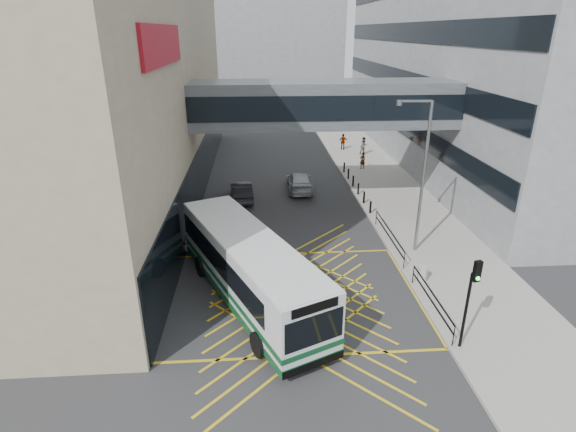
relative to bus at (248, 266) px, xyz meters
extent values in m
plane|color=#333335|center=(2.18, 0.14, -1.78)|extent=(120.00, 120.00, 0.00)
cube|color=tan|center=(-15.82, 16.14, 6.22)|extent=(24.00, 42.00, 16.00)
cube|color=black|center=(-3.78, 16.14, 0.22)|extent=(0.10, 41.50, 4.00)
cube|color=maroon|center=(-3.74, 4.14, 9.72)|extent=(0.18, 9.00, 1.80)
cube|color=gray|center=(26.18, 24.14, 8.22)|extent=(24.00, 44.00, 20.00)
cube|color=black|center=(14.14, 24.14, 2.22)|extent=(0.10, 43.50, 1.60)
cube|color=black|center=(14.14, 24.14, 6.22)|extent=(0.10, 43.50, 1.60)
cube|color=black|center=(14.14, 24.14, 10.22)|extent=(0.10, 43.50, 1.60)
cube|color=gray|center=(0.18, 60.14, 7.22)|extent=(28.00, 16.00, 18.00)
cube|color=#4D5257|center=(5.18, 12.14, 5.72)|extent=(20.00, 4.00, 3.00)
cube|color=black|center=(5.18, 10.12, 5.72)|extent=(19.50, 0.06, 1.60)
cube|color=black|center=(5.18, 14.16, 5.72)|extent=(19.50, 0.06, 1.60)
cube|color=#A09A92|center=(11.18, 15.14, -1.70)|extent=(6.00, 54.00, 0.16)
cube|color=gold|center=(2.18, 0.14, -1.78)|extent=(12.00, 9.00, 0.01)
cube|color=silver|center=(0.05, -0.11, 0.04)|extent=(7.27, 11.82, 2.89)
cube|color=#0D4322|center=(0.05, -0.11, -1.23)|extent=(7.33, 11.88, 0.36)
cube|color=#0D4322|center=(0.05, -0.11, -0.66)|extent=(7.35, 11.89, 0.24)
cube|color=black|center=(-0.21, 0.47, 0.41)|extent=(6.72, 10.49, 1.12)
cube|color=black|center=(2.46, -5.46, 0.30)|extent=(2.28, 1.09, 1.28)
cube|color=black|center=(2.47, -5.48, 1.27)|extent=(1.78, 0.85, 0.37)
cube|color=silver|center=(0.05, -0.11, 1.49)|extent=(7.21, 11.72, 0.11)
cube|color=black|center=(2.47, -5.48, -1.25)|extent=(2.48, 1.20, 0.32)
cube|color=black|center=(-2.37, 5.25, -1.25)|extent=(2.48, 1.20, 0.32)
cylinder|color=black|center=(0.40, -4.18, -1.25)|extent=(0.71, 1.10, 1.07)
cylinder|color=black|center=(2.86, -3.07, -1.25)|extent=(0.71, 1.10, 1.07)
cylinder|color=black|center=(-2.58, 2.45, -1.25)|extent=(0.71, 1.10, 1.07)
cylinder|color=black|center=(-0.13, 3.56, -1.25)|extent=(0.71, 1.10, 1.07)
imported|color=silver|center=(-2.32, 6.56, -1.02)|extent=(3.71, 5.16, 1.52)
imported|color=black|center=(-0.72, 13.96, -1.07)|extent=(2.23, 4.73, 1.43)
imported|color=#9D9FA5|center=(3.97, 15.93, -1.02)|extent=(2.18, 4.96, 1.53)
cylinder|color=black|center=(8.64, -4.38, 0.09)|extent=(0.14, 0.14, 3.42)
cube|color=black|center=(8.69, -4.60, 2.00)|extent=(0.31, 0.24, 0.86)
sphere|color=#19E533|center=(8.71, -4.70, 1.75)|extent=(0.19, 0.19, 0.16)
cylinder|color=slate|center=(9.69, 4.31, 2.68)|extent=(0.18, 0.18, 8.60)
cube|color=slate|center=(8.83, 4.35, 6.98)|extent=(1.72, 0.19, 0.11)
cylinder|color=slate|center=(7.97, 4.39, 6.89)|extent=(0.31, 0.31, 0.27)
cylinder|color=#ADA89E|center=(8.87, 0.81, -1.21)|extent=(0.48, 0.48, 0.83)
cube|color=black|center=(8.33, -1.86, -0.67)|extent=(0.05, 5.00, 0.05)
cube|color=black|center=(8.33, -1.86, -1.07)|extent=(0.05, 5.00, 0.05)
cube|color=black|center=(8.33, 5.14, -0.67)|extent=(0.05, 6.00, 0.05)
cube|color=black|center=(8.33, 5.14, -1.07)|extent=(0.05, 6.00, 0.05)
cylinder|color=black|center=(8.33, -4.36, -1.12)|extent=(0.04, 0.04, 1.00)
cylinder|color=black|center=(8.33, 0.64, -1.12)|extent=(0.04, 0.04, 1.00)
cylinder|color=black|center=(8.33, 2.14, -1.12)|extent=(0.04, 0.04, 1.00)
cylinder|color=black|center=(8.33, 8.14, -1.12)|extent=(0.04, 0.04, 1.00)
cylinder|color=black|center=(8.43, 10.14, -1.17)|extent=(0.14, 0.14, 0.90)
cylinder|color=black|center=(8.43, 12.14, -1.17)|extent=(0.14, 0.14, 0.90)
cylinder|color=black|center=(8.43, 14.14, -1.17)|extent=(0.14, 0.14, 0.90)
cylinder|color=black|center=(8.43, 16.14, -1.17)|extent=(0.14, 0.14, 0.90)
cylinder|color=black|center=(8.43, 18.14, -1.17)|extent=(0.14, 0.14, 0.90)
cylinder|color=black|center=(8.43, 20.14, -1.17)|extent=(0.14, 0.14, 0.90)
imported|color=gray|center=(10.32, 21.12, -0.84)|extent=(0.73, 0.61, 1.57)
imported|color=gray|center=(11.63, 26.26, -0.72)|extent=(0.99, 0.74, 1.80)
imported|color=gray|center=(9.86, 28.50, -0.78)|extent=(1.02, 0.53, 1.69)
camera|label=1|loc=(0.57, -18.81, 10.35)|focal=28.00mm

